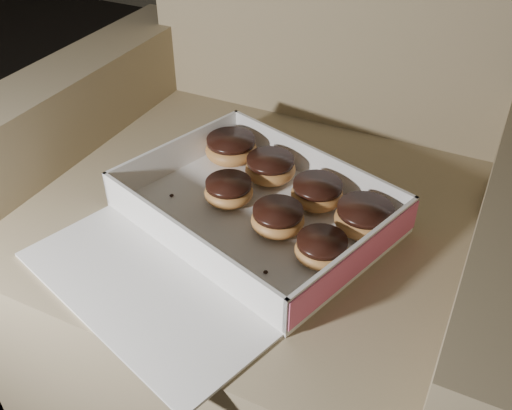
{
  "coord_description": "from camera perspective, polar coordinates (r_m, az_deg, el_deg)",
  "views": [
    {
      "loc": [
        1.27,
        -0.28,
        1.02
      ],
      "look_at": [
        0.95,
        0.37,
        0.47
      ],
      "focal_mm": 40.0,
      "sensor_mm": 36.0,
      "label": 1
    }
  ],
  "objects": [
    {
      "name": "donut_d",
      "position": [
        0.87,
        2.19,
        -1.38
      ],
      "size": [
        0.08,
        0.08,
        0.04
      ],
      "color": "#C28B43",
      "rests_on": "bakery_box"
    },
    {
      "name": "crumb_d",
      "position": [
        0.86,
        -6.98,
        -4.05
      ],
      "size": [
        0.01,
        0.01,
        0.0
      ],
      "primitive_type": "ellipsoid",
      "color": "black",
      "rests_on": "bakery_box"
    },
    {
      "name": "donut_c",
      "position": [
        1.04,
        -2.5,
        5.66
      ],
      "size": [
        0.09,
        0.09,
        0.05
      ],
      "color": "#C28B43",
      "rests_on": "bakery_box"
    },
    {
      "name": "donut_e",
      "position": [
        0.93,
        6.13,
        1.2
      ],
      "size": [
        0.09,
        0.09,
        0.04
      ],
      "color": "#C28B43",
      "rests_on": "bakery_box"
    },
    {
      "name": "bakery_box",
      "position": [
        0.89,
        -1.75,
        -2.0
      ],
      "size": [
        0.52,
        0.57,
        0.07
      ],
      "rotation": [
        0.0,
        0.0,
        -0.32
      ],
      "color": "white",
      "rests_on": "armchair"
    },
    {
      "name": "donut_a",
      "position": [
        0.99,
        1.44,
        3.71
      ],
      "size": [
        0.09,
        0.09,
        0.04
      ],
      "color": "#C28B43",
      "rests_on": "bakery_box"
    },
    {
      "name": "donut_b",
      "position": [
        0.83,
        6.57,
        -4.37
      ],
      "size": [
        0.08,
        0.08,
        0.04
      ],
      "color": "#C28B43",
      "rests_on": "bakery_box"
    },
    {
      "name": "crumb_c",
      "position": [
        0.96,
        -12.11,
        0.01
      ],
      "size": [
        0.01,
        0.01,
        0.0
      ],
      "primitive_type": "ellipsoid",
      "color": "black",
      "rests_on": "bakery_box"
    },
    {
      "name": "donut_f",
      "position": [
        0.89,
        10.78,
        -1.3
      ],
      "size": [
        0.09,
        0.09,
        0.05
      ],
      "color": "#C28B43",
      "rests_on": "bakery_box"
    },
    {
      "name": "crumb_b",
      "position": [
        0.88,
        2.15,
        -2.75
      ],
      "size": [
        0.01,
        0.01,
        0.0
      ],
      "primitive_type": "ellipsoid",
      "color": "black",
      "rests_on": "bakery_box"
    },
    {
      "name": "donut_g",
      "position": [
        0.93,
        -2.75,
        1.43
      ],
      "size": [
        0.08,
        0.08,
        0.04
      ],
      "color": "#C28B43",
      "rests_on": "bakery_box"
    },
    {
      "name": "armchair",
      "position": [
        1.1,
        1.68,
        -2.84
      ],
      "size": [
        0.94,
        0.8,
        0.99
      ],
      "color": "#847854",
      "rests_on": "floor"
    },
    {
      "name": "crumb_e",
      "position": [
        0.82,
        0.97,
        -6.72
      ],
      "size": [
        0.01,
        0.01,
        0.0
      ],
      "primitive_type": "ellipsoid",
      "color": "black",
      "rests_on": "bakery_box"
    },
    {
      "name": "crumb_a",
      "position": [
        0.97,
        -8.44,
        0.96
      ],
      "size": [
        0.01,
        0.01,
        0.0
      ],
      "primitive_type": "ellipsoid",
      "color": "black",
      "rests_on": "bakery_box"
    }
  ]
}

